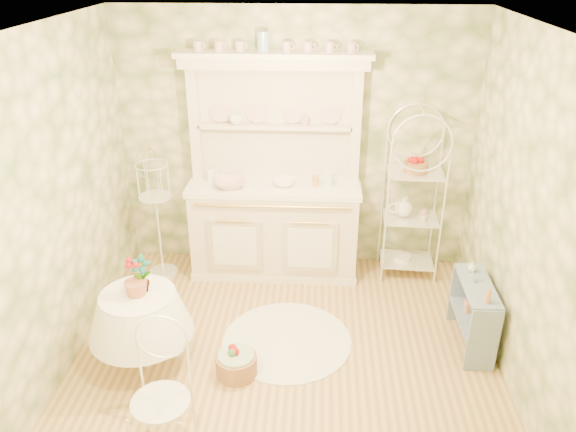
# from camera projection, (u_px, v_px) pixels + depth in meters

# --- Properties ---
(floor) EXTENTS (3.60, 3.60, 0.00)m
(floor) POSITION_uv_depth(u_px,v_px,m) (285.00, 364.00, 4.74)
(floor) COLOR tan
(floor) RESTS_ON ground
(ceiling) EXTENTS (3.60, 3.60, 0.00)m
(ceiling) POSITION_uv_depth(u_px,v_px,m) (283.00, 31.00, 3.56)
(ceiling) COLOR white
(ceiling) RESTS_ON floor
(wall_left) EXTENTS (3.60, 3.60, 0.00)m
(wall_left) POSITION_uv_depth(u_px,v_px,m) (47.00, 215.00, 4.24)
(wall_left) COLOR #F5E2B9
(wall_left) RESTS_ON floor
(wall_right) EXTENTS (3.60, 3.60, 0.00)m
(wall_right) POSITION_uv_depth(u_px,v_px,m) (532.00, 228.00, 4.05)
(wall_right) COLOR #F5E2B9
(wall_right) RESTS_ON floor
(wall_back) EXTENTS (3.60, 3.60, 0.00)m
(wall_back) POSITION_uv_depth(u_px,v_px,m) (295.00, 143.00, 5.76)
(wall_back) COLOR #F5E2B9
(wall_back) RESTS_ON floor
(wall_front) EXTENTS (3.60, 3.60, 0.00)m
(wall_front) POSITION_uv_depth(u_px,v_px,m) (259.00, 398.00, 2.53)
(wall_front) COLOR #F5E2B9
(wall_front) RESTS_ON floor
(kitchen_dresser) EXTENTS (1.87, 0.61, 2.29)m
(kitchen_dresser) POSITION_uv_depth(u_px,v_px,m) (274.00, 172.00, 5.61)
(kitchen_dresser) COLOR white
(kitchen_dresser) RESTS_ON floor
(bakers_rack) EXTENTS (0.56, 0.42, 1.75)m
(bakers_rack) POSITION_uv_depth(u_px,v_px,m) (412.00, 198.00, 5.69)
(bakers_rack) COLOR white
(bakers_rack) RESTS_ON floor
(side_shelf) EXTENTS (0.34, 0.75, 0.62)m
(side_shelf) POSITION_uv_depth(u_px,v_px,m) (473.00, 314.00, 4.85)
(side_shelf) COLOR #788DA9
(side_shelf) RESTS_ON floor
(round_table) EXTENTS (0.91, 0.91, 0.78)m
(round_table) POSITION_uv_depth(u_px,v_px,m) (142.00, 328.00, 4.55)
(round_table) COLOR white
(round_table) RESTS_ON floor
(cafe_chair) EXTENTS (0.38, 0.38, 0.80)m
(cafe_chair) POSITION_uv_depth(u_px,v_px,m) (161.00, 407.00, 3.76)
(cafe_chair) COLOR white
(cafe_chair) RESTS_ON floor
(birdcage_stand) EXTENTS (0.34, 0.34, 1.40)m
(birdcage_stand) POSITION_uv_depth(u_px,v_px,m) (157.00, 215.00, 5.73)
(birdcage_stand) COLOR white
(birdcage_stand) RESTS_ON floor
(floor_basket) EXTENTS (0.36, 0.36, 0.20)m
(floor_basket) POSITION_uv_depth(u_px,v_px,m) (236.00, 364.00, 4.59)
(floor_basket) COLOR #A8754B
(floor_basket) RESTS_ON floor
(lace_rug) EXTENTS (1.41, 1.41, 0.01)m
(lace_rug) POSITION_uv_depth(u_px,v_px,m) (287.00, 340.00, 5.01)
(lace_rug) COLOR white
(lace_rug) RESTS_ON floor
(bowl_floral) EXTENTS (0.37, 0.37, 0.08)m
(bowl_floral) POSITION_uv_depth(u_px,v_px,m) (230.00, 186.00, 5.60)
(bowl_floral) COLOR white
(bowl_floral) RESTS_ON kitchen_dresser
(bowl_white) EXTENTS (0.23, 0.23, 0.07)m
(bowl_white) POSITION_uv_depth(u_px,v_px,m) (284.00, 185.00, 5.64)
(bowl_white) COLOR white
(bowl_white) RESTS_ON kitchen_dresser
(cup_left) EXTENTS (0.16, 0.16, 0.11)m
(cup_left) POSITION_uv_depth(u_px,v_px,m) (236.00, 121.00, 5.57)
(cup_left) COLOR white
(cup_left) RESTS_ON kitchen_dresser
(cup_right) EXTENTS (0.10, 0.10, 0.08)m
(cup_right) POSITION_uv_depth(u_px,v_px,m) (305.00, 122.00, 5.54)
(cup_right) COLOR white
(cup_right) RESTS_ON kitchen_dresser
(potted_geranium) EXTENTS (0.17, 0.13, 0.31)m
(potted_geranium) POSITION_uv_depth(u_px,v_px,m) (142.00, 277.00, 4.39)
(potted_geranium) COLOR #3F7238
(potted_geranium) RESTS_ON round_table
(bottle_amber) EXTENTS (0.07, 0.07, 0.15)m
(bottle_amber) POSITION_uv_depth(u_px,v_px,m) (488.00, 295.00, 4.45)
(bottle_amber) COLOR tan
(bottle_amber) RESTS_ON side_shelf
(bottle_blue) EXTENTS (0.06, 0.06, 0.10)m
(bottle_blue) POSITION_uv_depth(u_px,v_px,m) (472.00, 278.00, 4.74)
(bottle_blue) COLOR #8FB0D1
(bottle_blue) RESTS_ON side_shelf
(bottle_glass) EXTENTS (0.08, 0.08, 0.10)m
(bottle_glass) POSITION_uv_depth(u_px,v_px,m) (472.00, 268.00, 4.90)
(bottle_glass) COLOR silver
(bottle_glass) RESTS_ON side_shelf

